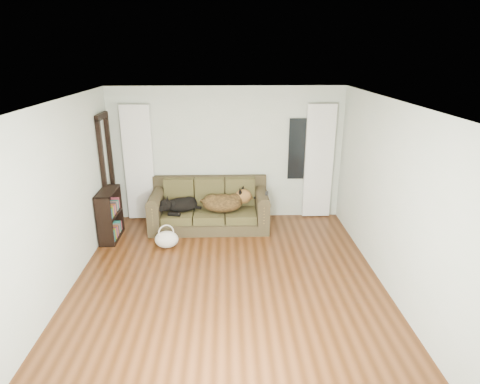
{
  "coord_description": "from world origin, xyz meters",
  "views": [
    {
      "loc": [
        0.01,
        -5.11,
        3.21
      ],
      "look_at": [
        0.23,
        1.6,
        0.84
      ],
      "focal_mm": 30.0,
      "sensor_mm": 36.0,
      "label": 1
    }
  ],
  "objects_px": {
    "dog_shepherd": "(225,203)",
    "bookshelf": "(110,212)",
    "sofa": "(209,205)",
    "tote_bag": "(167,239)",
    "dog_black_lab": "(180,205)"
  },
  "relations": [
    {
      "from": "dog_shepherd",
      "to": "bookshelf",
      "type": "bearing_deg",
      "value": 14.51
    },
    {
      "from": "dog_black_lab",
      "to": "bookshelf",
      "type": "relative_size",
      "value": 0.67
    },
    {
      "from": "dog_shepherd",
      "to": "bookshelf",
      "type": "distance_m",
      "value": 2.08
    },
    {
      "from": "sofa",
      "to": "dog_shepherd",
      "type": "relative_size",
      "value": 2.8
    },
    {
      "from": "dog_black_lab",
      "to": "tote_bag",
      "type": "xyz_separation_m",
      "value": [
        -0.16,
        -0.79,
        -0.32
      ]
    },
    {
      "from": "sofa",
      "to": "dog_black_lab",
      "type": "height_order",
      "value": "sofa"
    },
    {
      "from": "dog_shepherd",
      "to": "sofa",
      "type": "bearing_deg",
      "value": -3.85
    },
    {
      "from": "dog_black_lab",
      "to": "bookshelf",
      "type": "height_order",
      "value": "bookshelf"
    },
    {
      "from": "sofa",
      "to": "bookshelf",
      "type": "distance_m",
      "value": 1.81
    },
    {
      "from": "sofa",
      "to": "tote_bag",
      "type": "bearing_deg",
      "value": -130.38
    },
    {
      "from": "sofa",
      "to": "dog_shepherd",
      "type": "height_order",
      "value": "sofa"
    },
    {
      "from": "sofa",
      "to": "bookshelf",
      "type": "height_order",
      "value": "bookshelf"
    },
    {
      "from": "dog_black_lab",
      "to": "dog_shepherd",
      "type": "distance_m",
      "value": 0.84
    },
    {
      "from": "sofa",
      "to": "tote_bag",
      "type": "height_order",
      "value": "sofa"
    },
    {
      "from": "dog_black_lab",
      "to": "sofa",
      "type": "bearing_deg",
      "value": -6.87
    }
  ]
}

